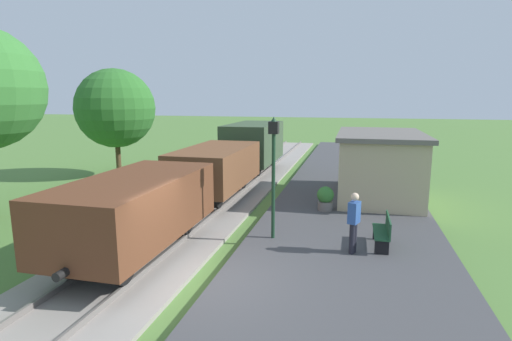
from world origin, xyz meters
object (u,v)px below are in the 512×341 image
Objects in this scene: person_waiting at (354,220)px; lamp_post_near at (274,156)px; freight_train at (220,166)px; station_hut at (379,164)px; bench_near_hut at (384,231)px; potted_planter at (325,198)px; tree_trackside_far at (115,108)px; bench_down_platform at (371,168)px.

person_waiting is 0.46× the size of lamp_post_near.
freight_train is at bearing 123.89° from lamp_post_near.
lamp_post_near is (-2.39, 0.64, 1.62)m from person_waiting.
station_hut is 3.87× the size of bench_near_hut.
lamp_post_near is (3.42, -5.09, 1.30)m from freight_train.
person_waiting is 2.95m from lamp_post_near.
freight_train is 11.35× the size of person_waiting.
bench_near_hut is 3.95m from potted_planter.
person_waiting is at bearing -44.65° from freight_train.
station_hut is 6.24m from bench_near_hut.
potted_planter is (4.75, -1.61, -0.78)m from freight_train.
station_hut is 0.96× the size of tree_trackside_far.
lamp_post_near reaches higher than bench_near_hut.
person_waiting is at bearing -141.70° from bench_near_hut.
station_hut is 6.33× the size of potted_planter.
tree_trackside_far is (-10.69, 8.47, 1.07)m from lamp_post_near.
tree_trackside_far is at bearing -171.66° from bench_down_platform.
person_waiting is 16.16m from tree_trackside_far.
bench_near_hut is 0.25× the size of tree_trackside_far.
freight_train is 8.40m from bench_near_hut.
station_hut reaches higher than bench_down_platform.
lamp_post_near reaches higher than bench_down_platform.
freight_train is 8.36m from tree_trackside_far.
person_waiting is 4.28m from potted_planter.
person_waiting is at bearing -34.87° from tree_trackside_far.
lamp_post_near is 13.68m from tree_trackside_far.
tree_trackside_far is (-7.27, 3.38, 2.36)m from freight_train.
lamp_post_near is (-3.38, -6.19, 1.15)m from station_hut.
bench_down_platform is at bearing 91.93° from station_hut.
potted_planter is at bearing -127.13° from station_hut.
freight_train is 6.89m from station_hut.
person_waiting is 1.87× the size of potted_planter.
potted_planter is (-1.91, -7.03, 0.00)m from bench_down_platform.
tree_trackside_far reaches higher than bench_down_platform.
bench_down_platform is 0.41× the size of lamp_post_near.
potted_planter is (-1.06, 4.13, -0.46)m from person_waiting.
freight_train reaches higher than bench_near_hut.
bench_down_platform is 14.42m from tree_trackside_far.
freight_train is 5.24× the size of lamp_post_near.
freight_train reaches higher than potted_planter.
bench_down_platform is at bearing 39.17° from freight_train.
freight_train is 3.20× the size of tree_trackside_far.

